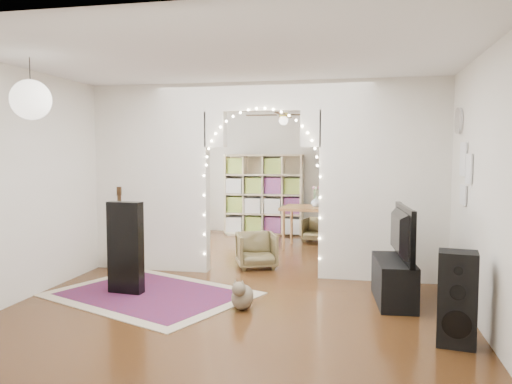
% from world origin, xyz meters
% --- Properties ---
extents(floor, '(7.50, 7.50, 0.00)m').
position_xyz_m(floor, '(0.00, 0.00, 0.00)').
color(floor, black).
rests_on(floor, ground).
extents(ceiling, '(5.00, 7.50, 0.02)m').
position_xyz_m(ceiling, '(0.00, 0.00, 2.70)').
color(ceiling, white).
rests_on(ceiling, wall_back).
extents(wall_back, '(5.00, 0.02, 2.70)m').
position_xyz_m(wall_back, '(0.00, 3.75, 1.35)').
color(wall_back, silver).
rests_on(wall_back, floor).
extents(wall_front, '(5.00, 0.02, 2.70)m').
position_xyz_m(wall_front, '(0.00, -3.75, 1.35)').
color(wall_front, silver).
rests_on(wall_front, floor).
extents(wall_left, '(0.02, 7.50, 2.70)m').
position_xyz_m(wall_left, '(-2.50, 0.00, 1.35)').
color(wall_left, silver).
rests_on(wall_left, floor).
extents(wall_right, '(0.02, 7.50, 2.70)m').
position_xyz_m(wall_right, '(2.50, 0.00, 1.35)').
color(wall_right, silver).
rests_on(wall_right, floor).
extents(divider_wall, '(5.00, 0.20, 2.70)m').
position_xyz_m(divider_wall, '(0.00, 0.00, 1.42)').
color(divider_wall, silver).
rests_on(divider_wall, floor).
extents(fairy_lights, '(1.64, 0.04, 1.60)m').
position_xyz_m(fairy_lights, '(0.00, -0.13, 1.55)').
color(fairy_lights, '#FFEABF').
rests_on(fairy_lights, divider_wall).
extents(window, '(0.04, 1.20, 1.40)m').
position_xyz_m(window, '(-2.47, 1.80, 1.50)').
color(window, white).
rests_on(window, wall_left).
extents(wall_clock, '(0.03, 0.31, 0.31)m').
position_xyz_m(wall_clock, '(2.48, -0.60, 2.10)').
color(wall_clock, white).
rests_on(wall_clock, wall_right).
extents(picture_frames, '(0.02, 0.50, 0.70)m').
position_xyz_m(picture_frames, '(2.48, -1.00, 1.50)').
color(picture_frames, white).
rests_on(picture_frames, wall_right).
extents(paper_lantern, '(0.40, 0.40, 0.40)m').
position_xyz_m(paper_lantern, '(-1.90, -2.40, 2.25)').
color(paper_lantern, white).
rests_on(paper_lantern, ceiling).
extents(ceiling_fan, '(1.10, 1.10, 0.30)m').
position_xyz_m(ceiling_fan, '(0.00, 2.00, 2.40)').
color(ceiling_fan, gold).
rests_on(ceiling_fan, ceiling).
extents(area_rug, '(2.77, 2.48, 0.02)m').
position_xyz_m(area_rug, '(-1.13, -1.31, 0.01)').
color(area_rug, maroon).
rests_on(area_rug, floor).
extents(guitar_case, '(0.44, 0.19, 1.13)m').
position_xyz_m(guitar_case, '(-1.44, -1.33, 0.57)').
color(guitar_case, black).
rests_on(guitar_case, floor).
extents(acoustic_guitar, '(0.42, 0.16, 1.05)m').
position_xyz_m(acoustic_guitar, '(-2.06, -0.25, 0.46)').
color(acoustic_guitar, tan).
rests_on(acoustic_guitar, floor).
extents(tabby_cat, '(0.25, 0.56, 0.37)m').
position_xyz_m(tabby_cat, '(0.09, -1.65, 0.15)').
color(tabby_cat, brown).
rests_on(tabby_cat, floor).
extents(floor_speaker, '(0.37, 0.34, 0.85)m').
position_xyz_m(floor_speaker, '(2.20, -2.27, 0.42)').
color(floor_speaker, black).
rests_on(floor_speaker, floor).
extents(media_console, '(0.48, 1.03, 0.50)m').
position_xyz_m(media_console, '(1.74, -1.04, 0.25)').
color(media_console, black).
rests_on(media_console, floor).
extents(tv, '(0.22, 1.08, 0.62)m').
position_xyz_m(tv, '(1.74, -1.04, 0.81)').
color(tv, black).
rests_on(tv, media_console).
extents(bookcase, '(1.70, 0.99, 1.70)m').
position_xyz_m(bookcase, '(-0.64, 3.50, 0.85)').
color(bookcase, beige).
rests_on(bookcase, floor).
extents(dining_table, '(1.27, 0.91, 0.76)m').
position_xyz_m(dining_table, '(0.59, 2.06, 0.68)').
color(dining_table, brown).
rests_on(dining_table, floor).
extents(flower_vase, '(0.20, 0.20, 0.19)m').
position_xyz_m(flower_vase, '(0.59, 2.06, 0.85)').
color(flower_vase, white).
rests_on(flower_vase, dining_table).
extents(dining_chair_left, '(0.74, 0.75, 0.53)m').
position_xyz_m(dining_chair_left, '(-0.16, 0.35, 0.26)').
color(dining_chair_left, brown).
rests_on(dining_chair_left, floor).
extents(dining_chair_right, '(0.58, 0.60, 0.46)m').
position_xyz_m(dining_chair_right, '(0.54, 2.80, 0.23)').
color(dining_chair_right, brown).
rests_on(dining_chair_right, floor).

